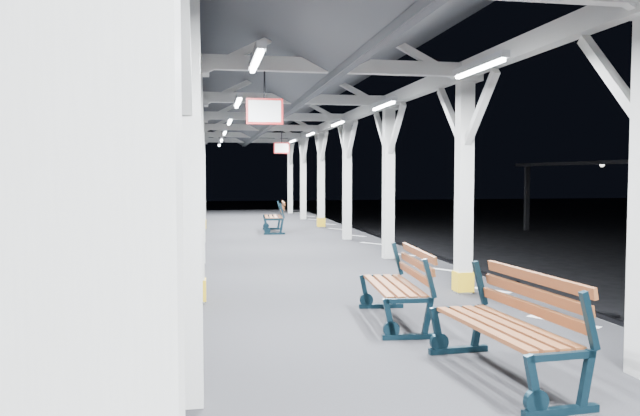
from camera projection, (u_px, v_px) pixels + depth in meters
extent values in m
plane|color=black|center=(370.00, 415.00, 7.28)|extent=(120.00, 120.00, 0.00)
cube|color=black|center=(370.00, 373.00, 7.25)|extent=(6.00, 50.00, 1.00)
cube|color=silver|center=(152.00, 341.00, 6.78)|extent=(1.00, 48.00, 0.01)
cube|color=silver|center=(563.00, 322.00, 7.66)|extent=(1.00, 48.00, 0.01)
cube|color=silver|center=(102.00, 324.00, 0.88)|extent=(0.22, 0.22, 3.20)
cube|color=silver|center=(187.00, 202.00, 4.81)|extent=(0.22, 0.22, 3.20)
cube|color=silver|center=(188.00, 64.00, 5.29)|extent=(0.10, 0.99, 0.99)
cube|color=silver|center=(183.00, 36.00, 4.21)|extent=(0.10, 0.99, 0.99)
cube|color=silver|center=(196.00, 190.00, 8.74)|extent=(0.22, 0.22, 3.20)
cube|color=silver|center=(195.00, 70.00, 8.65)|extent=(0.40, 0.40, 0.12)
cube|color=gold|center=(197.00, 290.00, 8.82)|extent=(0.26, 0.26, 0.30)
cube|color=silver|center=(196.00, 111.00, 9.22)|extent=(0.10, 0.99, 0.99)
cube|color=silver|center=(194.00, 103.00, 8.14)|extent=(0.10, 0.99, 0.99)
cube|color=silver|center=(199.00, 185.00, 12.67)|extent=(0.22, 0.22, 3.20)
cube|color=silver|center=(198.00, 103.00, 12.58)|extent=(0.40, 0.40, 0.12)
cube|color=silver|center=(199.00, 130.00, 13.15)|extent=(0.10, 0.99, 0.99)
cube|color=silver|center=(198.00, 126.00, 12.07)|extent=(0.10, 0.99, 0.99)
cube|color=silver|center=(201.00, 182.00, 16.60)|extent=(0.22, 0.22, 3.20)
cube|color=silver|center=(200.00, 120.00, 16.51)|extent=(0.40, 0.40, 0.12)
cube|color=silver|center=(201.00, 140.00, 17.08)|extent=(0.10, 0.99, 0.99)
cube|color=silver|center=(200.00, 138.00, 16.00)|extent=(0.10, 0.99, 0.99)
cube|color=silver|center=(202.00, 181.00, 20.53)|extent=(0.22, 0.22, 3.20)
cube|color=silver|center=(201.00, 130.00, 20.44)|extent=(0.40, 0.40, 0.12)
cube|color=gold|center=(202.00, 224.00, 20.61)|extent=(0.26, 0.26, 0.30)
cube|color=silver|center=(202.00, 147.00, 21.01)|extent=(0.10, 0.99, 0.99)
cube|color=silver|center=(201.00, 145.00, 19.93)|extent=(0.10, 0.99, 0.99)
cube|color=silver|center=(203.00, 180.00, 24.46)|extent=(0.22, 0.22, 3.20)
cube|color=silver|center=(202.00, 138.00, 24.37)|extent=(0.40, 0.40, 0.12)
cube|color=silver|center=(202.00, 151.00, 24.94)|extent=(0.10, 0.99, 0.99)
cube|color=silver|center=(202.00, 150.00, 23.86)|extent=(0.10, 0.99, 0.99)
cube|color=silver|center=(203.00, 179.00, 28.39)|extent=(0.22, 0.22, 3.20)
cube|color=silver|center=(203.00, 143.00, 28.30)|extent=(0.40, 0.40, 0.12)
cube|color=silver|center=(203.00, 154.00, 28.87)|extent=(0.10, 0.99, 0.99)
cube|color=silver|center=(203.00, 153.00, 27.79)|extent=(0.10, 0.99, 0.99)
cube|color=silver|center=(611.00, 77.00, 6.01)|extent=(0.10, 0.99, 0.99)
cube|color=silver|center=(464.00, 188.00, 9.46)|extent=(0.22, 0.22, 3.20)
cube|color=silver|center=(465.00, 78.00, 9.37)|extent=(0.40, 0.40, 0.12)
cube|color=gold|center=(463.00, 281.00, 9.54)|extent=(0.26, 0.26, 0.30)
cube|color=silver|center=(451.00, 116.00, 9.94)|extent=(0.10, 0.99, 0.99)
cube|color=silver|center=(481.00, 109.00, 8.86)|extent=(0.10, 0.99, 0.99)
cube|color=silver|center=(388.00, 184.00, 13.39)|extent=(0.22, 0.22, 3.20)
cube|color=silver|center=(389.00, 107.00, 13.30)|extent=(0.40, 0.40, 0.12)
cube|color=silver|center=(382.00, 132.00, 13.87)|extent=(0.10, 0.99, 0.99)
cube|color=silver|center=(396.00, 129.00, 12.79)|extent=(0.10, 0.99, 0.99)
cube|color=silver|center=(347.00, 182.00, 17.32)|extent=(0.22, 0.22, 3.20)
cube|color=silver|center=(347.00, 122.00, 17.23)|extent=(0.40, 0.40, 0.12)
cube|color=silver|center=(343.00, 142.00, 17.80)|extent=(0.10, 0.99, 0.99)
cube|color=silver|center=(352.00, 140.00, 16.72)|extent=(0.10, 0.99, 0.99)
cube|color=silver|center=(321.00, 181.00, 21.25)|extent=(0.22, 0.22, 3.20)
cube|color=silver|center=(321.00, 132.00, 21.16)|extent=(0.40, 0.40, 0.12)
cube|color=gold|center=(321.00, 222.00, 21.32)|extent=(0.26, 0.26, 0.30)
cube|color=silver|center=(318.00, 148.00, 21.73)|extent=(0.10, 0.99, 0.99)
cube|color=silver|center=(324.00, 146.00, 20.65)|extent=(0.10, 0.99, 0.99)
cube|color=silver|center=(303.00, 180.00, 25.18)|extent=(0.22, 0.22, 3.20)
cube|color=silver|center=(303.00, 139.00, 25.09)|extent=(0.40, 0.40, 0.12)
cube|color=silver|center=(301.00, 152.00, 25.66)|extent=(0.10, 0.99, 0.99)
cube|color=silver|center=(305.00, 151.00, 24.58)|extent=(0.10, 0.99, 0.99)
cube|color=silver|center=(290.00, 179.00, 29.11)|extent=(0.22, 0.22, 3.20)
cube|color=silver|center=(290.00, 143.00, 29.02)|extent=(0.40, 0.40, 0.12)
cube|color=silver|center=(288.00, 155.00, 29.59)|extent=(0.10, 0.99, 0.99)
cube|color=silver|center=(292.00, 154.00, 28.50)|extent=(0.10, 0.99, 0.99)
cube|color=silver|center=(191.00, 28.00, 6.68)|extent=(0.18, 48.00, 0.24)
cube|color=silver|center=(534.00, 42.00, 7.40)|extent=(0.18, 48.00, 0.24)
cube|color=silver|center=(335.00, 66.00, 9.01)|extent=(4.20, 0.14, 0.20)
cube|color=silver|center=(296.00, 99.00, 12.94)|extent=(4.20, 0.14, 0.20)
cube|color=silver|center=(275.00, 117.00, 16.86)|extent=(4.20, 0.14, 0.20)
cube|color=silver|center=(262.00, 128.00, 20.79)|extent=(4.20, 0.14, 0.20)
cube|color=silver|center=(253.00, 135.00, 24.72)|extent=(4.20, 0.14, 0.20)
cube|color=silver|center=(247.00, 140.00, 28.65)|extent=(4.20, 0.14, 0.20)
cube|color=silver|center=(256.00, 57.00, 6.82)|extent=(0.10, 1.35, 0.08)
cube|color=white|center=(256.00, 62.00, 6.83)|extent=(0.05, 1.25, 0.05)
cube|color=silver|center=(238.00, 100.00, 10.75)|extent=(0.10, 1.35, 0.08)
cube|color=white|center=(238.00, 103.00, 10.76)|extent=(0.05, 1.25, 0.05)
cube|color=silver|center=(230.00, 120.00, 14.68)|extent=(0.10, 1.35, 0.08)
cube|color=white|center=(230.00, 122.00, 14.68)|extent=(0.05, 1.25, 0.05)
cube|color=silver|center=(225.00, 131.00, 18.61)|extent=(0.10, 1.35, 0.08)
cube|color=white|center=(225.00, 133.00, 18.61)|extent=(0.05, 1.25, 0.05)
cube|color=silver|center=(221.00, 139.00, 22.54)|extent=(0.10, 1.35, 0.08)
cube|color=white|center=(221.00, 140.00, 22.54)|extent=(0.05, 1.25, 0.05)
cube|color=silver|center=(219.00, 144.00, 26.47)|extent=(0.10, 1.35, 0.08)
cube|color=white|center=(219.00, 145.00, 26.47)|extent=(0.05, 1.25, 0.05)
cube|color=silver|center=(479.00, 64.00, 7.29)|extent=(0.10, 1.35, 0.08)
cube|color=white|center=(479.00, 69.00, 7.29)|extent=(0.05, 1.25, 0.05)
cube|color=silver|center=(383.00, 103.00, 11.22)|extent=(0.10, 1.35, 0.08)
cube|color=white|center=(383.00, 106.00, 11.22)|extent=(0.05, 1.25, 0.05)
cube|color=silver|center=(337.00, 122.00, 15.15)|extent=(0.10, 1.35, 0.08)
cube|color=white|center=(337.00, 124.00, 15.15)|extent=(0.05, 1.25, 0.05)
cube|color=silver|center=(310.00, 132.00, 19.08)|extent=(0.10, 1.35, 0.08)
cube|color=white|center=(310.00, 134.00, 19.08)|extent=(0.05, 1.25, 0.05)
cube|color=silver|center=(293.00, 140.00, 23.01)|extent=(0.10, 1.35, 0.08)
cube|color=white|center=(293.00, 141.00, 23.01)|extent=(0.05, 1.25, 0.05)
cube|color=silver|center=(280.00, 145.00, 26.94)|extent=(0.10, 1.35, 0.08)
cube|color=white|center=(280.00, 146.00, 26.94)|extent=(0.05, 1.25, 0.05)
cylinder|color=black|center=(264.00, 85.00, 8.39)|extent=(0.02, 0.02, 0.36)
cube|color=red|center=(265.00, 111.00, 8.41)|extent=(0.50, 0.03, 0.35)
cube|color=white|center=(265.00, 111.00, 8.41)|extent=(0.44, 0.04, 0.29)
cylinder|color=black|center=(282.00, 137.00, 20.05)|extent=(0.02, 0.02, 0.36)
cube|color=red|center=(282.00, 148.00, 20.07)|extent=(0.50, 0.03, 0.35)
cube|color=white|center=(282.00, 148.00, 20.07)|extent=(0.44, 0.05, 0.29)
cube|color=black|center=(527.00, 198.00, 31.31)|extent=(0.20, 0.20, 3.30)
sphere|color=silver|center=(602.00, 164.00, 25.33)|extent=(0.20, 0.20, 0.20)
sphere|color=silver|center=(527.00, 166.00, 31.22)|extent=(0.20, 0.20, 0.20)
cube|color=black|center=(561.00, 411.00, 4.69)|extent=(0.64, 0.10, 0.06)
cube|color=black|center=(534.00, 386.00, 4.62)|extent=(0.17, 0.06, 0.49)
cube|color=black|center=(586.00, 381.00, 4.73)|extent=(0.15, 0.06, 0.49)
cube|color=black|center=(589.00, 321.00, 4.71)|extent=(0.17, 0.06, 0.46)
cube|color=black|center=(458.00, 350.00, 6.32)|extent=(0.64, 0.10, 0.06)
cube|color=black|center=(437.00, 331.00, 6.26)|extent=(0.17, 0.06, 0.49)
cube|color=black|center=(477.00, 328.00, 6.36)|extent=(0.15, 0.06, 0.49)
cube|color=black|center=(480.00, 283.00, 6.34)|extent=(0.17, 0.06, 0.46)
cube|color=brown|center=(481.00, 328.00, 5.43)|extent=(0.20, 1.61, 0.04)
cube|color=brown|center=(495.00, 327.00, 5.46)|extent=(0.20, 1.61, 0.04)
cube|color=brown|center=(509.00, 326.00, 5.50)|extent=(0.20, 1.61, 0.04)
cube|color=brown|center=(523.00, 325.00, 5.53)|extent=(0.20, 1.61, 0.04)
cube|color=brown|center=(531.00, 308.00, 5.54)|extent=(0.15, 1.61, 0.10)
cube|color=brown|center=(533.00, 293.00, 5.54)|extent=(0.15, 1.61, 0.10)
cube|color=brown|center=(535.00, 278.00, 5.53)|extent=(0.15, 1.61, 0.10)
cube|color=black|center=(409.00, 337.00, 6.84)|extent=(0.61, 0.11, 0.06)
cube|color=black|center=(389.00, 319.00, 6.80)|extent=(0.16, 0.06, 0.47)
cube|color=black|center=(427.00, 318.00, 6.84)|extent=(0.14, 0.06, 0.47)
cube|color=black|center=(430.00, 278.00, 6.82)|extent=(0.17, 0.06, 0.44)
cube|color=black|center=(381.00, 306.00, 8.44)|extent=(0.61, 0.11, 0.06)
cube|color=black|center=(365.00, 292.00, 8.41)|extent=(0.16, 0.06, 0.47)
cube|color=black|center=(396.00, 291.00, 8.45)|extent=(0.14, 0.06, 0.47)
cube|color=black|center=(397.00, 259.00, 8.42)|extent=(0.17, 0.06, 0.44)
cube|color=brown|center=(378.00, 286.00, 7.60)|extent=(0.22, 1.53, 0.04)
cube|color=brown|center=(388.00, 286.00, 7.61)|extent=(0.22, 1.53, 0.04)
cube|color=brown|center=(399.00, 286.00, 7.62)|extent=(0.22, 1.53, 0.04)
cube|color=brown|center=(409.00, 285.00, 7.63)|extent=(0.22, 1.53, 0.04)
cube|color=brown|center=(415.00, 274.00, 7.63)|extent=(0.18, 1.53, 0.10)
cube|color=brown|center=(417.00, 263.00, 7.63)|extent=(0.18, 1.53, 0.10)
cube|color=brown|center=(418.00, 253.00, 7.62)|extent=(0.18, 1.53, 0.10)
cube|color=black|center=(274.00, 234.00, 18.76)|extent=(0.65, 0.11, 0.06)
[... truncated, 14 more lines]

